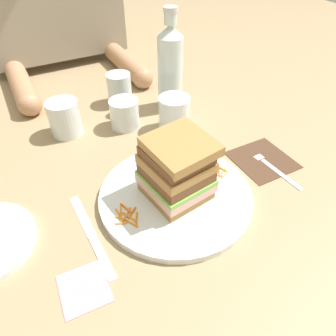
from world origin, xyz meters
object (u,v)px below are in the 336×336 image
(empty_tumbler_1, at_px, (119,89))
(empty_tumbler_2, at_px, (126,113))
(napkin_pink, at_px, (84,288))
(main_plate, at_px, (176,196))
(juice_glass, at_px, (174,116))
(napkin_dark, at_px, (262,160))
(water_bottle, at_px, (170,67))
(fork, at_px, (270,164))
(knife, at_px, (92,236))
(empty_tumbler_0, at_px, (65,118))
(sandwich, at_px, (177,170))

(empty_tumbler_1, relative_size, empty_tumbler_2, 1.16)
(napkin_pink, bearing_deg, empty_tumbler_1, 62.15)
(main_plate, relative_size, juice_glass, 3.40)
(main_plate, relative_size, napkin_dark, 2.36)
(napkin_dark, bearing_deg, empty_tumbler_2, 127.35)
(main_plate, bearing_deg, water_bottle, 62.63)
(juice_glass, distance_m, empty_tumbler_2, 0.12)
(fork, bearing_deg, empty_tumbler_1, 113.10)
(knife, distance_m, empty_tumbler_0, 0.33)
(empty_tumbler_0, relative_size, empty_tumbler_2, 1.18)
(fork, relative_size, empty_tumbler_2, 2.32)
(water_bottle, bearing_deg, napkin_dark, -78.28)
(empty_tumbler_2, bearing_deg, napkin_pink, -121.40)
(juice_glass, distance_m, empty_tumbler_0, 0.26)
(empty_tumbler_0, distance_m, empty_tumbler_1, 0.19)
(sandwich, relative_size, empty_tumbler_0, 1.49)
(napkin_dark, relative_size, empty_tumbler_1, 1.47)
(sandwich, relative_size, juice_glass, 1.47)
(juice_glass, bearing_deg, napkin_dark, -61.62)
(water_bottle, xyz_separation_m, empty_tumbler_0, (-0.28, 0.01, -0.07))
(empty_tumbler_1, distance_m, empty_tumbler_2, 0.12)
(napkin_dark, height_order, empty_tumbler_1, empty_tumbler_1)
(main_plate, xyz_separation_m, empty_tumbler_0, (-0.12, 0.32, 0.04))
(fork, relative_size, knife, 0.83)
(sandwich, height_order, empty_tumbler_1, sandwich)
(empty_tumbler_2, bearing_deg, knife, -122.99)
(sandwich, distance_m, juice_glass, 0.24)
(knife, xyz_separation_m, napkin_pink, (-0.04, -0.08, -0.00))
(sandwich, bearing_deg, empty_tumbler_1, 82.95)
(empty_tumbler_2, relative_size, napkin_pink, 0.95)
(empty_tumbler_2, bearing_deg, sandwich, -93.50)
(juice_glass, bearing_deg, empty_tumbler_1, 109.28)
(napkin_dark, height_order, fork, fork)
(napkin_dark, height_order, napkin_pink, same)
(knife, bearing_deg, water_bottle, 44.20)
(fork, bearing_deg, juice_glass, 116.13)
(napkin_pink, bearing_deg, napkin_dark, 13.14)
(main_plate, xyz_separation_m, fork, (0.23, -0.01, -0.00))
(napkin_dark, height_order, knife, same)
(knife, bearing_deg, napkin_dark, 2.47)
(water_bottle, relative_size, empty_tumbler_0, 2.98)
(main_plate, height_order, juice_glass, juice_glass)
(fork, height_order, water_bottle, water_bottle)
(empty_tumbler_1, bearing_deg, water_bottle, -37.36)
(fork, distance_m, empty_tumbler_2, 0.36)
(napkin_dark, bearing_deg, water_bottle, 101.72)
(water_bottle, relative_size, empty_tumbler_1, 3.03)
(sandwich, xyz_separation_m, fork, (0.23, -0.01, -0.07))
(sandwich, xyz_separation_m, empty_tumbler_1, (0.05, 0.40, -0.03))
(fork, distance_m, knife, 0.40)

